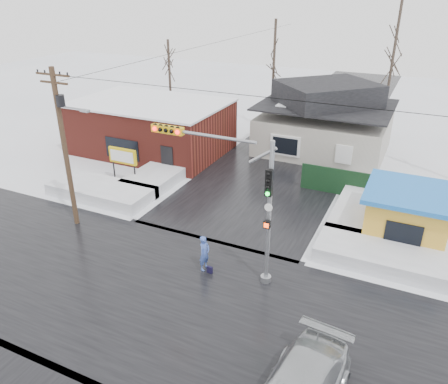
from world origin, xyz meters
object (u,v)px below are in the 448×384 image
at_px(utility_pole, 64,141).
at_px(marquee_sign, 123,157).
at_px(kiosk, 407,214).
at_px(traffic_signal, 236,189).
at_px(pedestrian, 204,253).

distance_m(utility_pole, marquee_sign, 6.87).
xyz_separation_m(utility_pole, marquee_sign, (-1.07, 5.99, -3.19)).
bearing_deg(kiosk, marquee_sign, -178.45).
height_order(utility_pole, kiosk, utility_pole).
relative_size(utility_pole, kiosk, 1.96).
bearing_deg(traffic_signal, marquee_sign, 150.28).
bearing_deg(marquee_sign, pedestrian, -34.59).
bearing_deg(utility_pole, pedestrian, -5.53).
xyz_separation_m(kiosk, pedestrian, (-8.57, -7.35, -0.55)).
bearing_deg(marquee_sign, utility_pole, -79.87).
height_order(utility_pole, marquee_sign, utility_pole).
bearing_deg(pedestrian, marquee_sign, 62.47).
bearing_deg(kiosk, pedestrian, -139.36).
xyz_separation_m(traffic_signal, kiosk, (7.07, 7.03, -3.08)).
relative_size(traffic_signal, marquee_sign, 2.75).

